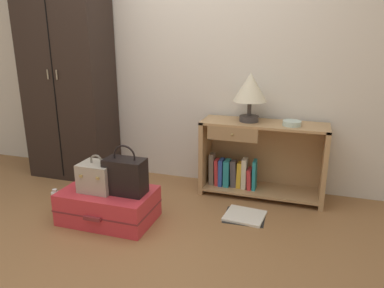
% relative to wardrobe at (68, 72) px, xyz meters
% --- Properties ---
extents(ground_plane, '(9.00, 9.00, 0.00)m').
position_rel_wardrobe_xyz_m(ground_plane, '(1.12, -1.20, -1.07)').
color(ground_plane, olive).
extents(back_wall, '(6.40, 0.10, 2.60)m').
position_rel_wardrobe_xyz_m(back_wall, '(1.12, 0.30, 0.23)').
color(back_wall, silver).
rests_on(back_wall, ground_plane).
extents(wardrobe, '(0.83, 0.47, 2.13)m').
position_rel_wardrobe_xyz_m(wardrobe, '(0.00, 0.00, 0.00)').
color(wardrobe, black).
rests_on(wardrobe, ground_plane).
extents(bookshelf, '(1.10, 0.37, 0.69)m').
position_rel_wardrobe_xyz_m(bookshelf, '(1.90, 0.05, -0.73)').
color(bookshelf, tan).
rests_on(bookshelf, ground_plane).
extents(table_lamp, '(0.29, 0.29, 0.43)m').
position_rel_wardrobe_xyz_m(table_lamp, '(1.81, 0.05, -0.09)').
color(table_lamp, '#3D3838').
rests_on(table_lamp, bookshelf).
extents(bowl, '(0.15, 0.15, 0.04)m').
position_rel_wardrobe_xyz_m(bowl, '(2.18, 0.00, -0.36)').
color(bowl, silver).
rests_on(bowl, bookshelf).
extents(suitcase_large, '(0.73, 0.47, 0.25)m').
position_rel_wardrobe_xyz_m(suitcase_large, '(0.86, -0.81, -0.94)').
color(suitcase_large, '#D1333D').
rests_on(suitcase_large, ground_plane).
extents(train_case, '(0.26, 0.22, 0.29)m').
position_rel_wardrobe_xyz_m(train_case, '(0.79, -0.83, -0.70)').
color(train_case, '#A89E8E').
rests_on(train_case, suitcase_large).
extents(handbag, '(0.31, 0.17, 0.39)m').
position_rel_wardrobe_xyz_m(handbag, '(1.02, -0.81, -0.67)').
color(handbag, black).
rests_on(handbag, suitcase_large).
extents(bottle, '(0.06, 0.06, 0.22)m').
position_rel_wardrobe_xyz_m(bottle, '(0.40, -0.86, -0.96)').
color(bottle, white).
rests_on(bottle, ground_plane).
extents(open_book_on_floor, '(0.34, 0.31, 0.02)m').
position_rel_wardrobe_xyz_m(open_book_on_floor, '(1.89, -0.43, -1.06)').
color(open_book_on_floor, white).
rests_on(open_book_on_floor, ground_plane).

